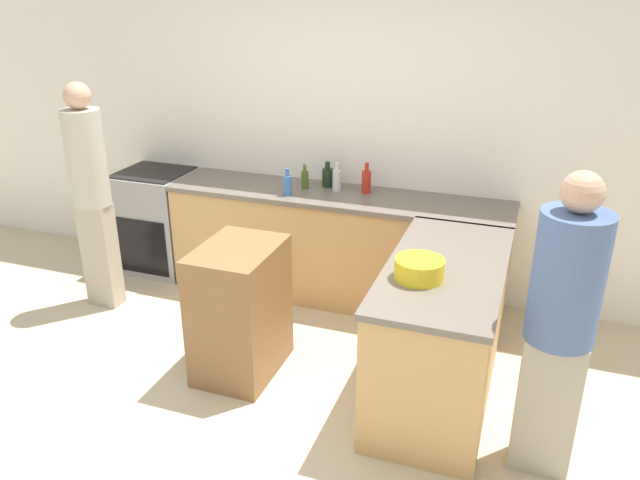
{
  "coord_description": "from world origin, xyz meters",
  "views": [
    {
      "loc": [
        1.47,
        -2.75,
        2.47
      ],
      "look_at": [
        0.23,
        0.67,
        0.95
      ],
      "focal_mm": 35.0,
      "sensor_mm": 36.0,
      "label": 1
    }
  ],
  "objects_px": {
    "range_oven": "(158,220)",
    "hot_sauce_bottle": "(366,181)",
    "mixing_bowl": "(419,269)",
    "olive_oil_bottle": "(305,179)",
    "water_bottle_blue": "(287,185)",
    "person_by_range": "(91,188)",
    "person_at_peninsula": "(561,320)",
    "wine_bottle_dark": "(327,177)",
    "island_table": "(240,310)",
    "vinegar_bottle_clear": "(337,179)"
  },
  "relations": [
    {
      "from": "island_table",
      "to": "hot_sauce_bottle",
      "type": "xyz_separation_m",
      "value": [
        0.47,
        1.35,
        0.55
      ]
    },
    {
      "from": "wine_bottle_dark",
      "to": "range_oven",
      "type": "bearing_deg",
      "value": -174.37
    },
    {
      "from": "island_table",
      "to": "olive_oil_bottle",
      "type": "relative_size",
      "value": 4.58
    },
    {
      "from": "range_oven",
      "to": "mixing_bowl",
      "type": "height_order",
      "value": "mixing_bowl"
    },
    {
      "from": "olive_oil_bottle",
      "to": "person_at_peninsula",
      "type": "xyz_separation_m",
      "value": [
        1.97,
        -1.57,
        -0.07
      ]
    },
    {
      "from": "wine_bottle_dark",
      "to": "person_at_peninsula",
      "type": "height_order",
      "value": "person_at_peninsula"
    },
    {
      "from": "mixing_bowl",
      "to": "vinegar_bottle_clear",
      "type": "relative_size",
      "value": 1.22
    },
    {
      "from": "wine_bottle_dark",
      "to": "water_bottle_blue",
      "type": "bearing_deg",
      "value": -125.3
    },
    {
      "from": "wine_bottle_dark",
      "to": "water_bottle_blue",
      "type": "relative_size",
      "value": 0.96
    },
    {
      "from": "range_oven",
      "to": "island_table",
      "type": "bearing_deg",
      "value": -40.48
    },
    {
      "from": "mixing_bowl",
      "to": "person_by_range",
      "type": "height_order",
      "value": "person_by_range"
    },
    {
      "from": "person_by_range",
      "to": "vinegar_bottle_clear",
      "type": "bearing_deg",
      "value": 26.55
    },
    {
      "from": "hot_sauce_bottle",
      "to": "water_bottle_blue",
      "type": "relative_size",
      "value": 1.13
    },
    {
      "from": "olive_oil_bottle",
      "to": "person_by_range",
      "type": "height_order",
      "value": "person_by_range"
    },
    {
      "from": "water_bottle_blue",
      "to": "mixing_bowl",
      "type": "bearing_deg",
      "value": -41.38
    },
    {
      "from": "range_oven",
      "to": "vinegar_bottle_clear",
      "type": "xyz_separation_m",
      "value": [
        1.68,
        0.08,
        0.54
      ]
    },
    {
      "from": "range_oven",
      "to": "vinegar_bottle_clear",
      "type": "height_order",
      "value": "vinegar_bottle_clear"
    },
    {
      "from": "olive_oil_bottle",
      "to": "range_oven",
      "type": "bearing_deg",
      "value": -178.02
    },
    {
      "from": "island_table",
      "to": "mixing_bowl",
      "type": "distance_m",
      "value": 1.28
    },
    {
      "from": "water_bottle_blue",
      "to": "person_by_range",
      "type": "height_order",
      "value": "person_by_range"
    },
    {
      "from": "mixing_bowl",
      "to": "water_bottle_blue",
      "type": "bearing_deg",
      "value": 138.62
    },
    {
      "from": "island_table",
      "to": "olive_oil_bottle",
      "type": "height_order",
      "value": "olive_oil_bottle"
    },
    {
      "from": "island_table",
      "to": "person_by_range",
      "type": "xyz_separation_m",
      "value": [
        -1.48,
        0.47,
        0.54
      ]
    },
    {
      "from": "mixing_bowl",
      "to": "olive_oil_bottle",
      "type": "relative_size",
      "value": 1.43
    },
    {
      "from": "person_at_peninsula",
      "to": "island_table",
      "type": "bearing_deg",
      "value": 171.67
    },
    {
      "from": "island_table",
      "to": "water_bottle_blue",
      "type": "distance_m",
      "value": 1.21
    },
    {
      "from": "water_bottle_blue",
      "to": "island_table",
      "type": "bearing_deg",
      "value": -84.77
    },
    {
      "from": "wine_bottle_dark",
      "to": "person_at_peninsula",
      "type": "relative_size",
      "value": 0.12
    },
    {
      "from": "water_bottle_blue",
      "to": "vinegar_bottle_clear",
      "type": "bearing_deg",
      "value": 36.46
    },
    {
      "from": "range_oven",
      "to": "person_by_range",
      "type": "relative_size",
      "value": 0.51
    },
    {
      "from": "range_oven",
      "to": "person_at_peninsula",
      "type": "relative_size",
      "value": 0.54
    },
    {
      "from": "water_bottle_blue",
      "to": "person_at_peninsula",
      "type": "distance_m",
      "value": 2.45
    },
    {
      "from": "mixing_bowl",
      "to": "person_by_range",
      "type": "bearing_deg",
      "value": 169.09
    },
    {
      "from": "wine_bottle_dark",
      "to": "water_bottle_blue",
      "type": "height_order",
      "value": "water_bottle_blue"
    },
    {
      "from": "range_oven",
      "to": "hot_sauce_bottle",
      "type": "height_order",
      "value": "hot_sauce_bottle"
    },
    {
      "from": "water_bottle_blue",
      "to": "person_by_range",
      "type": "bearing_deg",
      "value": -156.12
    },
    {
      "from": "range_oven",
      "to": "vinegar_bottle_clear",
      "type": "relative_size",
      "value": 3.95
    },
    {
      "from": "range_oven",
      "to": "person_at_peninsula",
      "type": "distance_m",
      "value": 3.74
    },
    {
      "from": "water_bottle_blue",
      "to": "person_by_range",
      "type": "xyz_separation_m",
      "value": [
        -1.38,
        -0.61,
        0.01
      ]
    },
    {
      "from": "vinegar_bottle_clear",
      "to": "wine_bottle_dark",
      "type": "bearing_deg",
      "value": 145.08
    },
    {
      "from": "person_at_peninsula",
      "to": "olive_oil_bottle",
      "type": "bearing_deg",
      "value": 141.43
    },
    {
      "from": "hot_sauce_bottle",
      "to": "person_by_range",
      "type": "height_order",
      "value": "person_by_range"
    },
    {
      "from": "hot_sauce_bottle",
      "to": "person_at_peninsula",
      "type": "bearing_deg",
      "value": -47.99
    },
    {
      "from": "water_bottle_blue",
      "to": "hot_sauce_bottle",
      "type": "bearing_deg",
      "value": 25.58
    },
    {
      "from": "hot_sauce_bottle",
      "to": "mixing_bowl",
      "type": "bearing_deg",
      "value": -63.03
    },
    {
      "from": "wine_bottle_dark",
      "to": "island_table",
      "type": "bearing_deg",
      "value": -95.12
    },
    {
      "from": "range_oven",
      "to": "mixing_bowl",
      "type": "relative_size",
      "value": 3.24
    },
    {
      "from": "water_bottle_blue",
      "to": "person_at_peninsula",
      "type": "relative_size",
      "value": 0.13
    },
    {
      "from": "island_table",
      "to": "water_bottle_blue",
      "type": "relative_size",
      "value": 4.17
    },
    {
      "from": "island_table",
      "to": "water_bottle_blue",
      "type": "bearing_deg",
      "value": 95.23
    }
  ]
}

